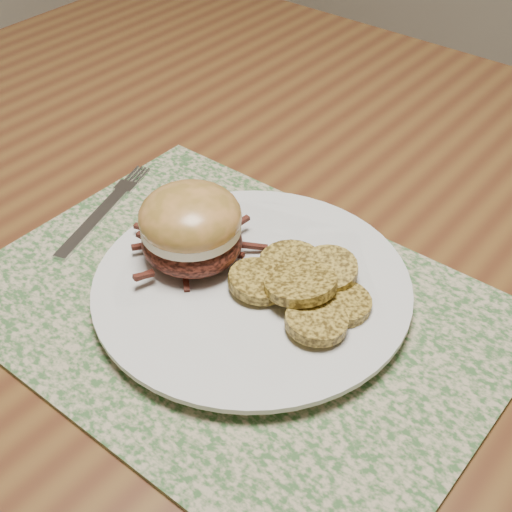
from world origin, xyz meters
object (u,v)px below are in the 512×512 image
(dinner_plate, at_px, (252,289))
(fork, at_px, (105,209))
(pork_sandwich, at_px, (191,227))
(dining_table, at_px, (394,313))

(dinner_plate, relative_size, fork, 1.60)
(pork_sandwich, bearing_deg, dinner_plate, 29.25)
(dining_table, xyz_separation_m, fork, (-0.27, -0.14, 0.09))
(dinner_plate, xyz_separation_m, fork, (-0.20, 0.00, -0.01))
(pork_sandwich, height_order, fork, pork_sandwich)
(dining_table, relative_size, dinner_plate, 5.77)
(dining_table, distance_m, pork_sandwich, 0.24)
(fork, bearing_deg, dining_table, 8.95)
(pork_sandwich, relative_size, fork, 0.74)
(dinner_plate, distance_m, pork_sandwich, 0.08)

